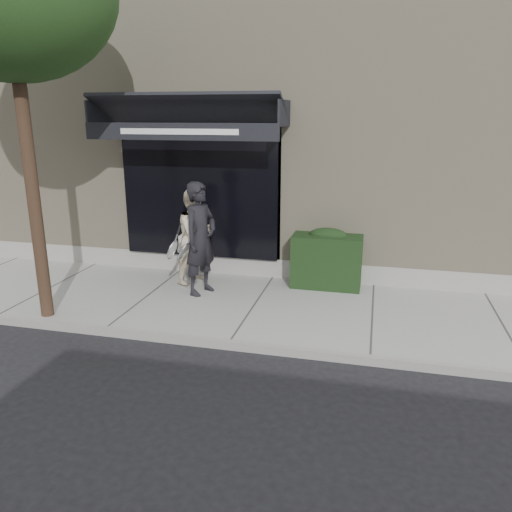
# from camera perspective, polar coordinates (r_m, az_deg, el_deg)

# --- Properties ---
(ground) EXTENTS (80.00, 80.00, 0.00)m
(ground) POSITION_cam_1_polar(r_m,az_deg,el_deg) (8.78, -0.10, -6.19)
(ground) COLOR black
(ground) RESTS_ON ground
(sidewalk) EXTENTS (20.00, 3.00, 0.12)m
(sidewalk) POSITION_cam_1_polar(r_m,az_deg,el_deg) (8.76, -0.10, -5.83)
(sidewalk) COLOR gray
(sidewalk) RESTS_ON ground
(curb) EXTENTS (20.00, 0.10, 0.14)m
(curb) POSITION_cam_1_polar(r_m,az_deg,el_deg) (7.39, -3.02, -10.07)
(curb) COLOR gray
(curb) RESTS_ON ground
(building_facade) EXTENTS (14.30, 8.04, 5.64)m
(building_facade) POSITION_cam_1_polar(r_m,az_deg,el_deg) (13.02, 5.21, 13.35)
(building_facade) COLOR tan
(building_facade) RESTS_ON ground
(hedge) EXTENTS (1.30, 0.70, 1.14)m
(hedge) POSITION_cam_1_polar(r_m,az_deg,el_deg) (9.56, 8.11, -0.31)
(hedge) COLOR black
(hedge) RESTS_ON sidewalk
(pedestrian_front) EXTENTS (0.84, 0.99, 2.05)m
(pedestrian_front) POSITION_cam_1_polar(r_m,az_deg,el_deg) (9.03, -6.37, 1.97)
(pedestrian_front) COLOR black
(pedestrian_front) RESTS_ON sidewalk
(pedestrian_back) EXTENTS (0.98, 1.09, 1.84)m
(pedestrian_back) POSITION_cam_1_polar(r_m,az_deg,el_deg) (9.68, -6.85, 2.26)
(pedestrian_back) COLOR beige
(pedestrian_back) RESTS_ON sidewalk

